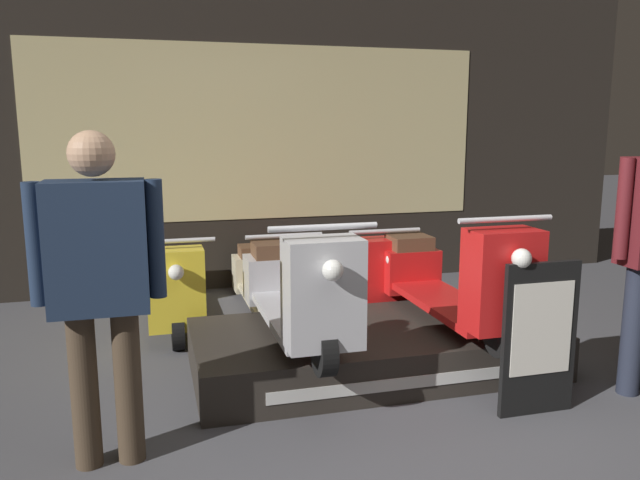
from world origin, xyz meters
name	(u,v)px	position (x,y,z in m)	size (l,w,h in m)	color
ground_plane	(410,479)	(0.00, 0.00, 0.00)	(30.00, 30.00, 0.00)	#4C4C51
shop_wall_back	(262,128)	(0.00, 3.76, 1.60)	(8.07, 0.09, 3.20)	#28231E
display_platform	(373,349)	(0.29, 1.30, 0.15)	(2.38, 1.12, 0.29)	#2D2823
scooter_display_left	(297,290)	(-0.25, 1.25, 0.60)	(0.58, 1.74, 0.83)	black
scooter_display_right	(452,280)	(0.82, 1.25, 0.60)	(0.58, 1.74, 0.83)	black
scooter_backrow_0	(173,287)	(-0.96, 2.68, 0.31)	(0.58, 1.74, 0.83)	black
scooter_backrow_1	(270,281)	(-0.15, 2.68, 0.31)	(0.58, 1.74, 0.83)	black
scooter_backrow_2	(359,275)	(0.65, 2.68, 0.31)	(0.58, 1.74, 0.83)	black
person_left_browsing	(99,274)	(-1.35, 0.53, 0.95)	(0.60, 0.25, 1.61)	#473828
price_sign_board	(539,338)	(0.96, 0.45, 0.45)	(0.46, 0.04, 0.89)	black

